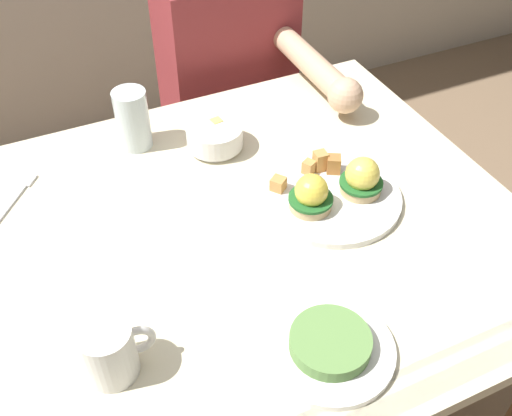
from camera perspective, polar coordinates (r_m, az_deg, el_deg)
dining_table at (r=1.17m, az=-4.80°, el=-6.79°), size 1.20×0.90×0.74m
eggs_benedict_plate at (r=1.16m, az=7.41°, el=1.54°), size 0.27×0.27×0.09m
fruit_bowl at (r=1.28m, az=-3.94°, el=6.71°), size 0.12×0.12×0.06m
coffee_mug at (r=0.90m, az=-13.74°, el=-12.94°), size 0.11×0.08×0.09m
fork at (r=1.26m, az=-21.83°, el=1.05°), size 0.11×0.13×0.00m
water_glass_near at (r=1.29m, az=-11.60°, el=8.03°), size 0.07×0.07×0.13m
side_plate at (r=0.93m, az=7.01°, el=-12.86°), size 0.20×0.20×0.04m
diner_person at (r=1.68m, az=-2.22°, el=11.51°), size 0.34×0.54×1.14m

